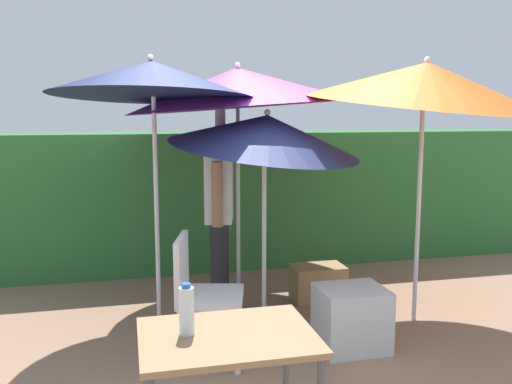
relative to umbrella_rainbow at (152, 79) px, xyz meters
name	(u,v)px	position (x,y,z in m)	size (l,w,h in m)	color
ground_plane	(265,339)	(0.78, -0.51, -1.98)	(24.00, 24.00, 0.00)	#937056
hedge_row	(218,199)	(0.78, 1.64, -1.23)	(8.00, 0.70, 1.51)	#2D7033
umbrella_rainbow	(152,79)	(0.00, 0.00, 0.00)	(1.60, 1.61, 2.19)	silver
umbrella_orange	(266,132)	(0.87, -0.17, -0.41)	(1.57, 1.55, 1.86)	silver
umbrella_yellow	(425,84)	(2.11, -0.41, -0.03)	(1.92, 1.92, 2.27)	silver
umbrella_navy	(238,88)	(0.79, 0.54, -0.04)	(2.08, 2.06, 2.21)	silver
person_vendor	(219,207)	(0.53, 0.09, -1.05)	(0.30, 0.56, 1.88)	black
chair_plastic	(200,290)	(0.25, -0.77, -1.47)	(0.53, 0.53, 0.89)	silver
cooler_box	(351,318)	(1.36, -0.81, -1.75)	(0.49, 0.42, 0.46)	silver
crate_cardboard	(318,282)	(1.48, 0.25, -1.82)	(0.48, 0.31, 0.32)	#9E7A4C
folding_table	(227,352)	(0.21, -2.03, -1.35)	(0.80, 0.60, 0.72)	#4C4C51
bottle_water	(187,310)	(0.03, -1.99, -1.15)	(0.07, 0.07, 0.24)	silver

